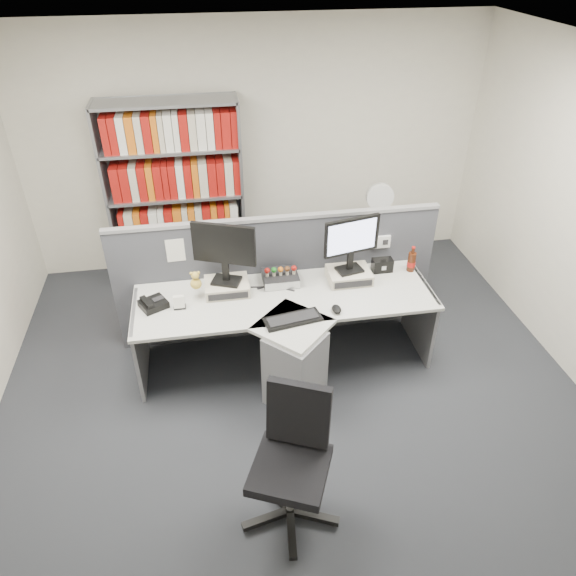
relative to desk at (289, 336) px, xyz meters
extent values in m
plane|color=#313339|center=(0.00, -0.60, -0.46)|extent=(5.50, 5.50, 0.00)
cube|color=silver|center=(0.00, 2.15, 0.89)|extent=(5.00, 0.04, 2.70)
cube|color=white|center=(0.00, -0.60, 2.24)|extent=(5.00, 5.50, 0.04)
cube|color=#43454C|center=(0.00, 0.65, 0.17)|extent=(3.00, 0.05, 1.25)
cube|color=#A09FA5|center=(0.00, 0.65, 0.80)|extent=(3.00, 0.07, 0.03)
cube|color=white|center=(0.95, 0.62, 0.49)|extent=(0.22, 0.04, 0.12)
cube|color=white|center=(-0.90, 0.63, 0.59)|extent=(0.16, 0.00, 0.22)
cube|color=white|center=(-0.50, 0.63, 0.59)|extent=(0.16, 0.00, 0.22)
cube|color=white|center=(0.70, 0.63, 0.59)|extent=(0.16, 0.00, 0.22)
cube|color=silver|center=(0.00, 0.22, 0.25)|extent=(2.60, 0.80, 0.03)
cube|color=silver|center=(0.00, -0.18, 0.25)|extent=(0.74, 0.74, 0.03)
cube|color=gray|center=(0.00, -0.30, -0.11)|extent=(0.57, 0.57, 0.69)
cube|color=gray|center=(-1.28, 0.22, -0.10)|extent=(0.03, 0.70, 0.72)
cube|color=gray|center=(1.28, 0.22, -0.10)|extent=(0.03, 0.70, 0.72)
cube|color=gray|center=(0.00, 0.58, -0.11)|extent=(2.50, 0.02, 0.45)
cube|color=beige|center=(-0.49, 0.38, 0.31)|extent=(0.38, 0.30, 0.10)
cube|color=black|center=(-0.49, 0.23, 0.31)|extent=(0.34, 0.01, 0.06)
cube|color=beige|center=(0.61, 0.38, 0.31)|extent=(0.38, 0.30, 0.10)
cube|color=black|center=(0.61, 0.23, 0.31)|extent=(0.34, 0.01, 0.06)
cube|color=black|center=(-0.49, 0.38, 0.37)|extent=(0.29, 0.25, 0.02)
cube|color=black|center=(-0.49, 0.38, 0.47)|extent=(0.06, 0.05, 0.20)
cube|color=black|center=(-0.49, 0.38, 0.74)|extent=(0.52, 0.24, 0.36)
cube|color=#BEC8F7|center=(-0.48, 0.37, 0.74)|extent=(0.46, 0.18, 0.30)
cube|color=black|center=(0.61, 0.38, 0.37)|extent=(0.25, 0.21, 0.02)
cube|color=black|center=(0.61, 0.38, 0.47)|extent=(0.06, 0.04, 0.18)
cube|color=black|center=(0.61, 0.38, 0.72)|extent=(0.51, 0.15, 0.34)
cube|color=#BEC8F7|center=(0.61, 0.37, 0.72)|extent=(0.45, 0.11, 0.29)
cube|color=black|center=(0.00, 0.46, 0.31)|extent=(0.31, 0.28, 0.08)
cube|color=silver|center=(0.00, 0.32, 0.31)|extent=(0.31, 0.01, 0.08)
cylinder|color=beige|center=(-0.12, 0.44, 0.36)|extent=(0.03, 0.03, 0.03)
sphere|color=#A5140F|center=(-0.12, 0.44, 0.41)|extent=(0.05, 0.05, 0.05)
cylinder|color=beige|center=(-0.06, 0.44, 0.36)|extent=(0.03, 0.03, 0.03)
sphere|color=#19721E|center=(-0.06, 0.44, 0.41)|extent=(0.05, 0.05, 0.05)
cylinder|color=beige|center=(0.00, 0.44, 0.36)|extent=(0.03, 0.03, 0.03)
sphere|color=orange|center=(0.00, 0.44, 0.41)|extent=(0.05, 0.05, 0.05)
cylinder|color=beige|center=(0.06, 0.44, 0.36)|extent=(0.03, 0.03, 0.03)
sphere|color=#593319|center=(0.06, 0.44, 0.41)|extent=(0.05, 0.05, 0.05)
cylinder|color=beige|center=(0.12, 0.44, 0.36)|extent=(0.03, 0.03, 0.03)
sphere|color=#A5140F|center=(0.12, 0.44, 0.41)|extent=(0.05, 0.05, 0.05)
cube|color=black|center=(0.01, -0.13, 0.28)|extent=(0.49, 0.25, 0.03)
cube|color=black|center=(0.01, -0.13, 0.29)|extent=(0.43, 0.19, 0.01)
ellipsoid|color=black|center=(0.39, -0.07, 0.29)|extent=(0.08, 0.12, 0.05)
cube|color=black|center=(-1.11, 0.26, 0.29)|extent=(0.27, 0.26, 0.06)
cube|color=black|center=(-1.16, 0.23, 0.34)|extent=(0.12, 0.17, 0.03)
cube|color=black|center=(-1.07, 0.28, 0.33)|extent=(0.11, 0.09, 0.01)
cube|color=black|center=(-0.90, 0.20, 0.27)|extent=(0.10, 0.06, 0.02)
cube|color=white|center=(-0.90, 0.18, 0.33)|extent=(0.09, 0.04, 0.10)
cube|color=white|center=(-0.90, 0.22, 0.33)|extent=(0.09, 0.04, 0.10)
sphere|color=gold|center=(-0.75, 0.32, 0.41)|extent=(0.10, 0.10, 0.10)
sphere|color=gold|center=(-0.75, 0.32, 0.50)|extent=(0.07, 0.07, 0.07)
sphere|color=gold|center=(-0.78, 0.32, 0.52)|extent=(0.03, 0.03, 0.03)
sphere|color=gold|center=(-0.72, 0.32, 0.52)|extent=(0.03, 0.03, 0.03)
cube|color=black|center=(0.96, 0.48, 0.33)|extent=(0.19, 0.10, 0.12)
cylinder|color=#3F190A|center=(1.22, 0.44, 0.36)|extent=(0.07, 0.07, 0.19)
cylinder|color=#A5140F|center=(1.22, 0.44, 0.34)|extent=(0.08, 0.08, 0.05)
cylinder|color=#3F190A|center=(1.22, 0.44, 0.48)|extent=(0.03, 0.03, 0.05)
cylinder|color=#A5140F|center=(1.22, 0.44, 0.51)|extent=(0.03, 0.03, 0.01)
cube|color=gray|center=(-1.59, 1.85, 0.54)|extent=(0.03, 0.40, 2.00)
cube|color=gray|center=(-0.21, 1.85, 0.54)|extent=(0.03, 0.40, 2.00)
cube|color=gray|center=(-0.90, 2.04, 0.54)|extent=(1.40, 0.02, 2.00)
cube|color=gray|center=(-0.90, 1.85, -0.44)|extent=(1.38, 0.40, 0.03)
cube|color=gray|center=(-0.90, 1.85, 0.06)|extent=(1.38, 0.40, 0.03)
cube|color=gray|center=(-0.90, 1.85, 0.56)|extent=(1.38, 0.40, 0.03)
cube|color=gray|center=(-0.90, 1.85, 1.06)|extent=(1.38, 0.40, 0.03)
cube|color=gray|center=(-0.90, 1.85, 1.52)|extent=(1.38, 0.40, 0.03)
cube|color=#A5140F|center=(-0.90, 1.82, -0.24)|extent=(1.24, 0.28, 0.36)
cube|color=orange|center=(-0.90, 1.82, 0.26)|extent=(1.24, 0.28, 0.36)
cube|color=beige|center=(-0.90, 1.82, 0.76)|extent=(1.24, 0.28, 0.36)
cube|color=white|center=(-0.90, 1.82, 1.26)|extent=(1.24, 0.28, 0.36)
cube|color=gray|center=(1.20, 1.40, -0.11)|extent=(0.45, 0.60, 0.70)
cube|color=black|center=(1.20, 1.10, 0.06)|extent=(0.40, 0.02, 0.28)
cube|color=black|center=(1.20, 1.10, -0.26)|extent=(0.40, 0.02, 0.28)
cylinder|color=white|center=(1.20, 1.40, 0.26)|extent=(0.17, 0.17, 0.03)
cylinder|color=white|center=(1.20, 1.40, 0.36)|extent=(0.03, 0.03, 0.17)
cylinder|color=white|center=(1.20, 1.39, 0.59)|extent=(0.29, 0.08, 0.28)
cylinder|color=silver|center=(1.20, 1.41, 0.59)|extent=(0.29, 0.07, 0.28)
cylinder|color=silver|center=(-0.23, -1.37, -0.20)|extent=(0.05, 0.05, 0.42)
cube|color=black|center=(-0.23, -1.37, 0.03)|extent=(0.63, 0.63, 0.07)
cube|color=black|center=(-0.14, -1.17, 0.32)|extent=(0.43, 0.27, 0.48)
cube|color=black|center=(-0.06, -1.45, -0.41)|extent=(0.31, 0.18, 0.04)
cylinder|color=black|center=(0.06, -1.50, -0.42)|extent=(0.05, 0.05, 0.03)
cube|color=black|center=(-0.10, -1.23, -0.41)|extent=(0.25, 0.27, 0.04)
cylinder|color=black|center=(-0.02, -1.14, -0.42)|extent=(0.05, 0.05, 0.03)
cube|color=black|center=(-0.32, -1.21, -0.41)|extent=(0.20, 0.30, 0.04)
cylinder|color=black|center=(-0.38, -1.10, -0.42)|extent=(0.05, 0.05, 0.03)
cube|color=black|center=(-0.41, -1.41, -0.41)|extent=(0.32, 0.11, 0.04)
cylinder|color=black|center=(-0.53, -1.44, -0.42)|extent=(0.05, 0.05, 0.03)
cube|color=black|center=(-0.25, -1.56, -0.41)|extent=(0.09, 0.32, 0.04)
cylinder|color=black|center=(-0.26, -1.68, -0.42)|extent=(0.05, 0.05, 0.03)
camera|label=1|loc=(-0.61, -3.53, 2.94)|focal=33.46mm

